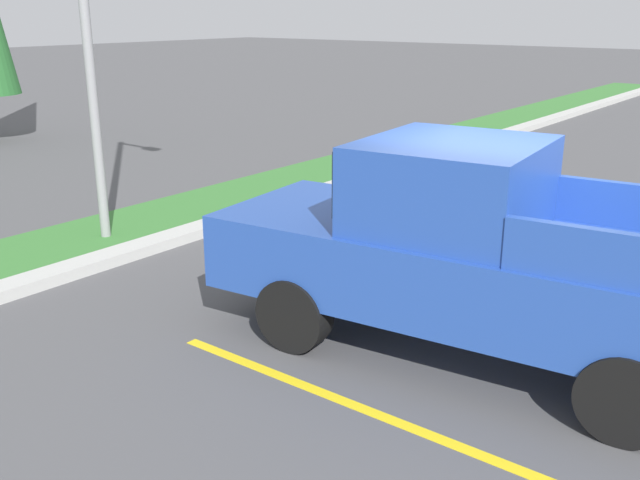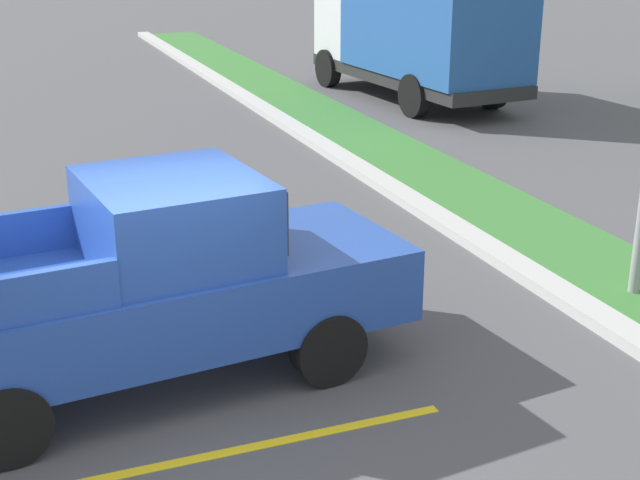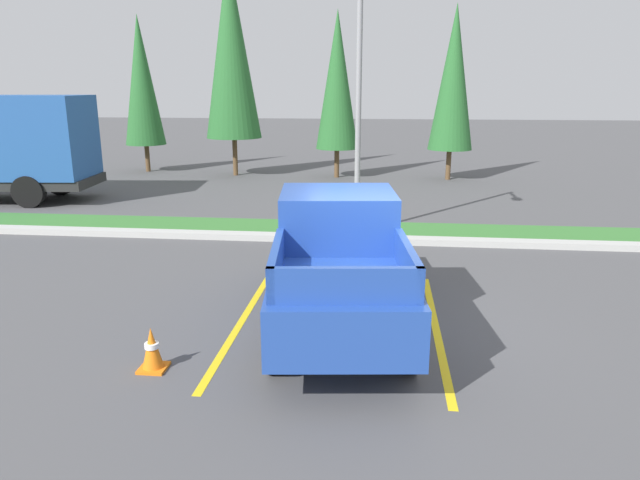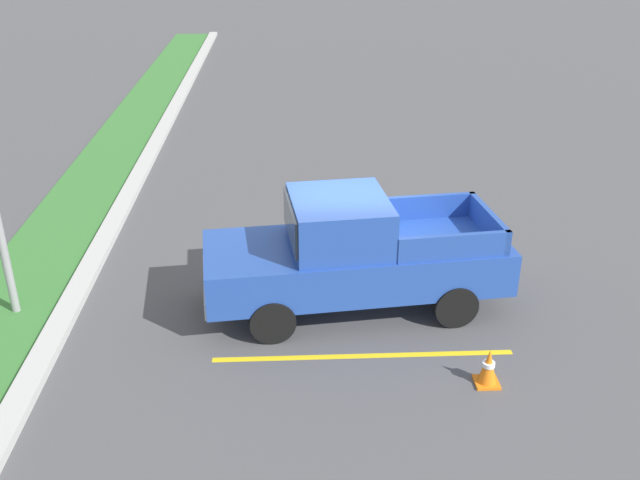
% 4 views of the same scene
% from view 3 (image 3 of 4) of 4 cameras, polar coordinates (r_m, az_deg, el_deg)
% --- Properties ---
extents(ground_plane, '(120.00, 120.00, 0.00)m').
position_cam_3_polar(ground_plane, '(9.34, 6.10, -8.31)').
color(ground_plane, '#4C4C4F').
extents(parking_line_near, '(0.12, 4.80, 0.01)m').
position_cam_3_polar(parking_line_near, '(9.54, -7.68, -7.83)').
color(parking_line_near, yellow).
rests_on(parking_line_near, ground).
extents(parking_line_far, '(0.12, 4.80, 0.01)m').
position_cam_3_polar(parking_line_far, '(9.33, 11.38, -8.54)').
color(parking_line_far, yellow).
rests_on(parking_line_far, ground).
extents(curb_strip, '(56.00, 0.40, 0.15)m').
position_cam_3_polar(curb_strip, '(14.05, 6.20, 0.02)').
color(curb_strip, '#B2B2AD').
rests_on(curb_strip, ground).
extents(grass_median, '(56.00, 1.80, 0.06)m').
position_cam_3_polar(grass_median, '(15.13, 6.21, 0.92)').
color(grass_median, '#387533').
rests_on(grass_median, ground).
extents(pickup_truck_main, '(2.46, 5.40, 2.10)m').
position_cam_3_polar(pickup_truck_main, '(9.00, 1.78, -2.09)').
color(pickup_truck_main, black).
rests_on(pickup_truck_main, ground).
extents(street_light, '(0.24, 1.49, 6.62)m').
position_cam_3_polar(street_light, '(14.34, 3.84, 15.65)').
color(street_light, gray).
rests_on(street_light, ground).
extents(cypress_tree_leftmost, '(1.72, 1.72, 6.63)m').
position_cam_3_polar(cypress_tree_leftmost, '(26.77, -17.22, 14.79)').
color(cypress_tree_leftmost, brown).
rests_on(cypress_tree_leftmost, ground).
extents(cypress_tree_left_inner, '(2.29, 2.29, 8.80)m').
position_cam_3_polar(cypress_tree_left_inner, '(24.82, -8.78, 18.28)').
color(cypress_tree_left_inner, brown).
rests_on(cypress_tree_left_inner, ground).
extents(cypress_tree_center, '(1.72, 1.72, 6.61)m').
position_cam_3_polar(cypress_tree_center, '(23.94, 1.73, 15.47)').
color(cypress_tree_center, brown).
rests_on(cypress_tree_center, ground).
extents(cypress_tree_right_inner, '(1.76, 1.76, 6.76)m').
position_cam_3_polar(cypress_tree_right_inner, '(23.92, 13.05, 15.31)').
color(cypress_tree_right_inner, brown).
rests_on(cypress_tree_right_inner, ground).
extents(traffic_cone, '(0.36, 0.36, 0.60)m').
position_cam_3_polar(traffic_cone, '(8.12, -16.27, -10.33)').
color(traffic_cone, orange).
rests_on(traffic_cone, ground).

